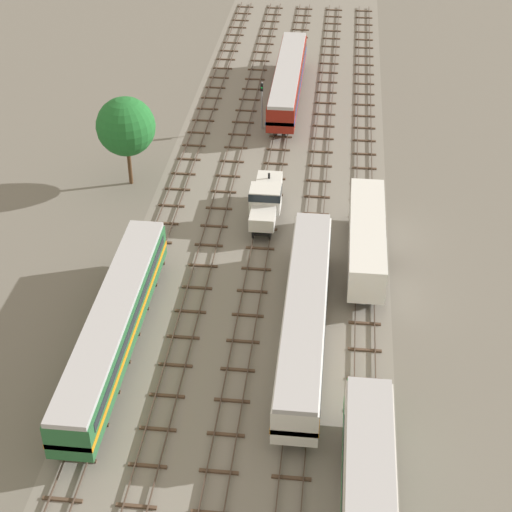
{
  "coord_description": "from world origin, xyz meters",
  "views": [
    {
      "loc": [
        5.74,
        -0.93,
        38.65
      ],
      "look_at": [
        0.0,
        52.28,
        1.5
      ],
      "focal_mm": 57.36,
      "sensor_mm": 36.0,
      "label": 1
    }
  ],
  "objects_px": {
    "shunter_loco_centre_left_far": "(266,199)",
    "signal_post_nearest": "(262,100)",
    "passenger_coach_centre_left_farther": "(288,78)",
    "passenger_coach_centre_mid": "(305,313)",
    "freight_boxcar_centre_right_midfar": "(367,237)",
    "passenger_coach_far_left_near": "(114,324)"
  },
  "relations": [
    {
      "from": "shunter_loco_centre_left_far",
      "to": "signal_post_nearest",
      "type": "distance_m",
      "value": 18.15
    },
    {
      "from": "shunter_loco_centre_left_far",
      "to": "passenger_coach_centre_left_farther",
      "type": "xyz_separation_m",
      "value": [
        0.0,
        25.71,
        0.6
      ]
    },
    {
      "from": "passenger_coach_centre_mid",
      "to": "signal_post_nearest",
      "type": "bearing_deg",
      "value": 100.82
    },
    {
      "from": "passenger_coach_centre_mid",
      "to": "freight_boxcar_centre_right_midfar",
      "type": "height_order",
      "value": "passenger_coach_centre_mid"
    },
    {
      "from": "shunter_loco_centre_left_far",
      "to": "passenger_coach_centre_left_farther",
      "type": "distance_m",
      "value": 25.72
    },
    {
      "from": "passenger_coach_far_left_near",
      "to": "passenger_coach_centre_left_farther",
      "type": "relative_size",
      "value": 1.0
    },
    {
      "from": "passenger_coach_centre_left_farther",
      "to": "signal_post_nearest",
      "type": "relative_size",
      "value": 4.17
    },
    {
      "from": "signal_post_nearest",
      "to": "passenger_coach_far_left_near",
      "type": "bearing_deg",
      "value": -100.08
    },
    {
      "from": "signal_post_nearest",
      "to": "freight_boxcar_centre_right_midfar",
      "type": "bearing_deg",
      "value": -65.33
    },
    {
      "from": "passenger_coach_centre_mid",
      "to": "passenger_coach_centre_left_farther",
      "type": "distance_m",
      "value": 42.21
    },
    {
      "from": "passenger_coach_far_left_near",
      "to": "passenger_coach_centre_mid",
      "type": "relative_size",
      "value": 1.0
    },
    {
      "from": "passenger_coach_centre_mid",
      "to": "passenger_coach_far_left_near",
      "type": "bearing_deg",
      "value": -168.89
    },
    {
      "from": "freight_boxcar_centre_right_midfar",
      "to": "signal_post_nearest",
      "type": "xyz_separation_m",
      "value": [
        -10.92,
        23.77,
        0.91
      ]
    },
    {
      "from": "passenger_coach_far_left_near",
      "to": "passenger_coach_centre_mid",
      "type": "height_order",
      "value": "same"
    },
    {
      "from": "passenger_coach_centre_mid",
      "to": "shunter_loco_centre_left_far",
      "type": "height_order",
      "value": "passenger_coach_centre_mid"
    },
    {
      "from": "freight_boxcar_centre_right_midfar",
      "to": "shunter_loco_centre_left_far",
      "type": "bearing_deg",
      "value": 146.43
    },
    {
      "from": "passenger_coach_centre_mid",
      "to": "freight_boxcar_centre_right_midfar",
      "type": "relative_size",
      "value": 1.57
    },
    {
      "from": "shunter_loco_centre_left_far",
      "to": "passenger_coach_centre_mid",
      "type": "bearing_deg",
      "value": -74.99
    },
    {
      "from": "passenger_coach_far_left_near",
      "to": "shunter_loco_centre_left_far",
      "type": "xyz_separation_m",
      "value": [
        8.73,
        18.84,
        -0.6
      ]
    },
    {
      "from": "passenger_coach_centre_left_farther",
      "to": "passenger_coach_far_left_near",
      "type": "bearing_deg",
      "value": -101.08
    },
    {
      "from": "passenger_coach_far_left_near",
      "to": "signal_post_nearest",
      "type": "height_order",
      "value": "signal_post_nearest"
    },
    {
      "from": "passenger_coach_centre_mid",
      "to": "passenger_coach_centre_left_farther",
      "type": "xyz_separation_m",
      "value": [
        -4.36,
        41.98,
        0.0
      ]
    }
  ]
}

